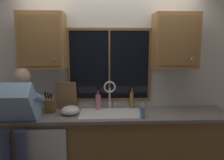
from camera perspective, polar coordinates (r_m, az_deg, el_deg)
name	(u,v)px	position (r m, az deg, el deg)	size (l,w,h in m)	color
back_wall	(110,82)	(3.30, -0.43, -0.48)	(5.47, 0.12, 2.55)	silver
window_glass	(109,65)	(3.20, -0.66, 3.73)	(1.10, 0.02, 0.95)	black
window_frame_top	(109,29)	(3.18, -0.67, 12.58)	(1.17, 0.02, 0.04)	brown
window_frame_bottom	(109,100)	(3.27, -0.64, -4.90)	(1.17, 0.02, 0.04)	brown
window_frame_left	(68,65)	(3.22, -10.83, 3.60)	(0.04, 0.02, 0.95)	brown
window_frame_right	(150,65)	(3.26, 9.40, 3.70)	(0.04, 0.02, 0.95)	brown
window_mullion_center	(109,65)	(3.19, -0.66, 3.70)	(0.02, 0.02, 0.95)	brown
lower_cabinet_run	(111,147)	(3.22, -0.17, -16.38)	(3.07, 0.58, 0.88)	olive
countertop	(111,115)	(3.03, -0.16, -8.69)	(3.13, 0.62, 0.04)	slate
dishwasher_front	(42,159)	(3.02, -17.17, -18.34)	(0.60, 0.02, 0.74)	white
upper_cabinet_left	(43,41)	(3.11, -16.93, 9.35)	(0.57, 0.36, 0.72)	#9E703D
upper_cabinet_right	(175,41)	(3.17, 15.48, 9.41)	(0.57, 0.36, 0.72)	#9E703D
sink	(110,120)	(3.06, -0.45, -10.02)	(0.80, 0.46, 0.21)	silver
faucet	(110,91)	(3.14, -0.44, -2.87)	(0.18, 0.09, 0.40)	silver
person_standing	(17,120)	(2.91, -22.62, -9.18)	(0.53, 0.70, 1.53)	#384260
knife_block	(50,105)	(3.13, -15.32, -6.01)	(0.12, 0.18, 0.32)	brown
cutting_board	(67,96)	(3.22, -11.28, -3.84)	(0.28, 0.02, 0.40)	#997047
mixing_bowl	(71,110)	(3.01, -10.33, -7.48)	(0.24, 0.24, 0.12)	silver
soap_dispenser	(143,112)	(2.85, 7.64, -8.02)	(0.06, 0.07, 0.19)	#668CCC
bottle_green_glass	(98,102)	(3.16, -3.48, -5.44)	(0.07, 0.07, 0.27)	pink
bottle_tall_clear	(132,100)	(3.24, 4.93, -4.92)	(0.06, 0.06, 0.29)	olive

